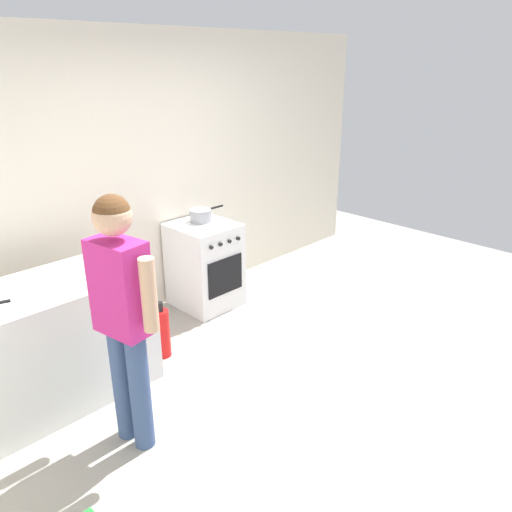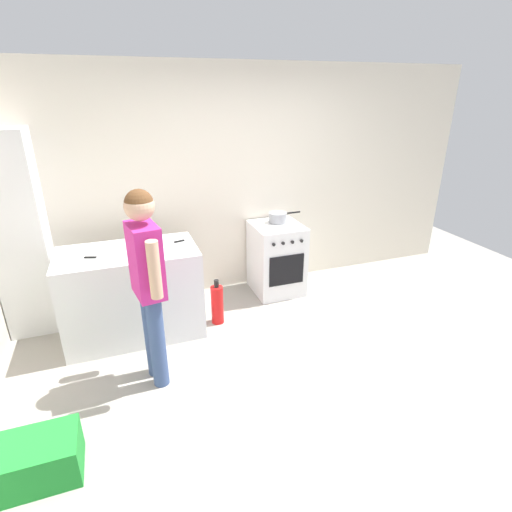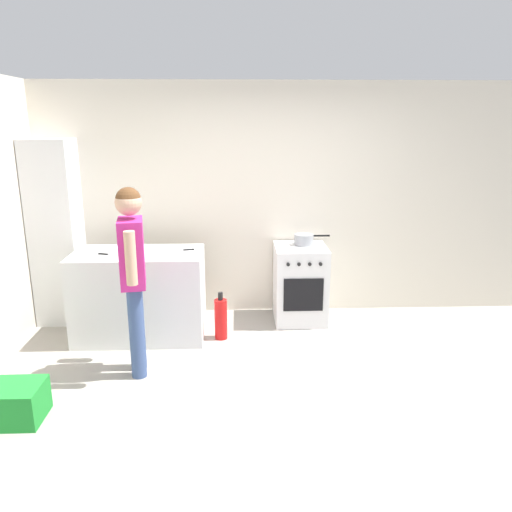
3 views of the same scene
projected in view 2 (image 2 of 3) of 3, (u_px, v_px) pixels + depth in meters
The scene contains 11 objects.
ground_plane at pixel (308, 375), 3.50m from camera, with size 8.00×8.00×0.00m, color gray.
back_wall at pixel (238, 182), 4.68m from camera, with size 6.00×0.10×2.60m, color silver.
counter_unit at pixel (132, 293), 3.94m from camera, with size 1.30×0.70×0.90m, color silver.
oven_left at pixel (276, 258), 4.81m from camera, with size 0.56×0.62×0.85m.
pot at pixel (278, 218), 4.71m from camera, with size 0.39×0.21×0.12m.
knife_utility at pixel (174, 243), 3.96m from camera, with size 0.25×0.09×0.01m.
knife_paring at pixel (94, 257), 3.61m from camera, with size 0.21×0.09×0.01m.
person at pixel (147, 274), 3.08m from camera, with size 0.25×0.56×1.66m.
fire_extinguisher at pixel (217, 304), 4.20m from camera, with size 0.13×0.13×0.50m.
recycling_crate_lower at pixel (37, 460), 2.53m from camera, with size 0.52×0.36×0.28m, color #1E842D.
larder_cabinet at pixel (20, 236), 3.84m from camera, with size 0.48×0.44×2.00m, color silver.
Camera 2 is at (-1.39, -2.50, 2.31)m, focal length 28.00 mm.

